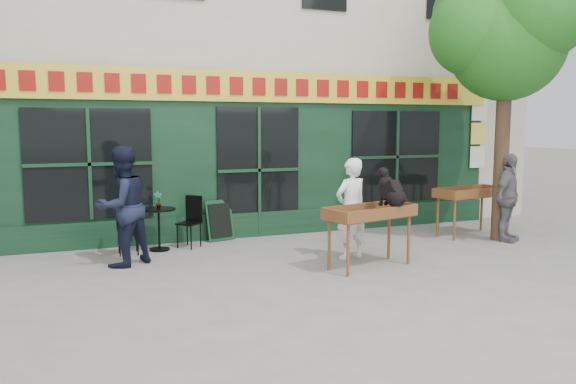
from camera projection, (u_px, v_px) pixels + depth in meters
The scene contains 14 objects.
ground at pixel (303, 262), 9.26m from camera, with size 80.00×80.00×0.00m, color slate.
building at pixel (212, 17), 14.19m from camera, with size 14.00×7.26×10.00m.
street_tree at pixel (507, 27), 10.67m from camera, with size 3.05×2.90×5.60m.
book_cart_center at pixel (370, 216), 8.83m from camera, with size 1.61×0.96×0.99m.
dog at pixel (392, 186), 8.85m from camera, with size 0.34×0.60×0.60m, color black, non-canonical shape.
woman at pixel (351, 209), 9.43m from camera, with size 0.62×0.41×1.70m, color white.
book_cart_right at pixel (469, 195), 11.41m from camera, with size 1.58×0.87×0.99m.
man_right at pixel (508, 198), 10.82m from camera, with size 1.00×0.42×1.71m, color slate.
bistro_table at pixel (159, 221), 10.06m from camera, with size 0.60×0.60×0.76m.
bistro_chair_left at pixel (122, 223), 9.74m from camera, with size 0.38×0.37×0.95m.
bistro_chair_right at pixel (192, 217), 10.38m from camera, with size 0.51×0.51×0.95m.
potted_plant at pixel (158, 200), 10.01m from camera, with size 0.16×0.11×0.31m, color gray.
man_left at pixel (122, 206), 8.92m from camera, with size 0.94×0.73×1.93m, color black.
chalkboard at pixel (220, 220), 10.94m from camera, with size 0.59×0.32×0.79m.
Camera 1 is at (-3.52, -8.35, 2.26)m, focal length 35.00 mm.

